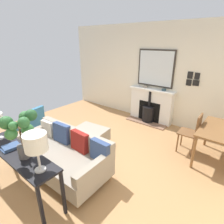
{
  "coord_description": "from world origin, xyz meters",
  "views": [
    {
      "loc": [
        2.34,
        2.43,
        2.31
      ],
      "look_at": [
        -0.63,
        0.06,
        0.81
      ],
      "focal_mm": 28.91,
      "sensor_mm": 36.0,
      "label": 1
    }
  ],
  "objects_px": {
    "mantel_bowl_near": "(145,87)",
    "sofa": "(63,154)",
    "console_table": "(18,157)",
    "armchair_accent": "(30,122)",
    "ottoman": "(90,135)",
    "potted_plant": "(21,127)",
    "dining_chair_near_fireplace": "(193,131)",
    "book_stack": "(11,147)",
    "fireplace": "(150,107)",
    "table_lamp_far_end": "(36,143)",
    "mantel_bowl_far": "(164,90)"
  },
  "relations": [
    {
      "from": "mantel_bowl_far",
      "to": "console_table",
      "type": "bearing_deg",
      "value": -8.42
    },
    {
      "from": "fireplace",
      "to": "mantel_bowl_far",
      "type": "height_order",
      "value": "mantel_bowl_far"
    },
    {
      "from": "dining_chair_near_fireplace",
      "to": "book_stack",
      "type": "bearing_deg",
      "value": -33.71
    },
    {
      "from": "ottoman",
      "to": "dining_chair_near_fireplace",
      "type": "bearing_deg",
      "value": 119.26
    },
    {
      "from": "fireplace",
      "to": "mantel_bowl_near",
      "type": "xyz_separation_m",
      "value": [
        -0.03,
        -0.25,
        0.59
      ]
    },
    {
      "from": "fireplace",
      "to": "sofa",
      "type": "distance_m",
      "value": 3.07
    },
    {
      "from": "mantel_bowl_far",
      "to": "ottoman",
      "type": "distance_m",
      "value": 2.41
    },
    {
      "from": "sofa",
      "to": "armchair_accent",
      "type": "distance_m",
      "value": 1.57
    },
    {
      "from": "ottoman",
      "to": "console_table",
      "type": "distance_m",
      "value": 1.82
    },
    {
      "from": "armchair_accent",
      "to": "console_table",
      "type": "height_order",
      "value": "armchair_accent"
    },
    {
      "from": "fireplace",
      "to": "console_table",
      "type": "distance_m",
      "value": 3.85
    },
    {
      "from": "sofa",
      "to": "dining_chair_near_fireplace",
      "type": "distance_m",
      "value": 2.72
    },
    {
      "from": "armchair_accent",
      "to": "sofa",
      "type": "bearing_deg",
      "value": 81.95
    },
    {
      "from": "fireplace",
      "to": "dining_chair_near_fireplace",
      "type": "bearing_deg",
      "value": 57.07
    },
    {
      "from": "sofa",
      "to": "dining_chair_near_fireplace",
      "type": "relative_size",
      "value": 2.11
    },
    {
      "from": "mantel_bowl_near",
      "to": "mantel_bowl_far",
      "type": "height_order",
      "value": "same"
    },
    {
      "from": "book_stack",
      "to": "mantel_bowl_near",
      "type": "bearing_deg",
      "value": 177.7
    },
    {
      "from": "console_table",
      "to": "book_stack",
      "type": "xyz_separation_m",
      "value": [
        0.0,
        -0.18,
        0.11
      ]
    },
    {
      "from": "mantel_bowl_near",
      "to": "console_table",
      "type": "relative_size",
      "value": 0.08
    },
    {
      "from": "sofa",
      "to": "table_lamp_far_end",
      "type": "xyz_separation_m",
      "value": [
        0.77,
        0.63,
        0.84
      ]
    },
    {
      "from": "potted_plant",
      "to": "fireplace",
      "type": "bearing_deg",
      "value": 179.52
    },
    {
      "from": "fireplace",
      "to": "ottoman",
      "type": "bearing_deg",
      "value": -12.94
    },
    {
      "from": "mantel_bowl_near",
      "to": "table_lamp_far_end",
      "type": "relative_size",
      "value": 0.26
    },
    {
      "from": "ottoman",
      "to": "armchair_accent",
      "type": "height_order",
      "value": "armchair_accent"
    },
    {
      "from": "ottoman",
      "to": "dining_chair_near_fireplace",
      "type": "relative_size",
      "value": 0.91
    },
    {
      "from": "mantel_bowl_far",
      "to": "potted_plant",
      "type": "height_order",
      "value": "potted_plant"
    },
    {
      "from": "fireplace",
      "to": "mantel_bowl_far",
      "type": "distance_m",
      "value": 0.68
    },
    {
      "from": "fireplace",
      "to": "armchair_accent",
      "type": "bearing_deg",
      "value": -31.95
    },
    {
      "from": "potted_plant",
      "to": "dining_chair_near_fireplace",
      "type": "distance_m",
      "value": 3.28
    },
    {
      "from": "mantel_bowl_near",
      "to": "mantel_bowl_far",
      "type": "relative_size",
      "value": 1.09
    },
    {
      "from": "mantel_bowl_far",
      "to": "table_lamp_far_end",
      "type": "xyz_separation_m",
      "value": [
        3.86,
        0.06,
        0.14
      ]
    },
    {
      "from": "book_stack",
      "to": "potted_plant",
      "type": "bearing_deg",
      "value": 97.16
    },
    {
      "from": "console_table",
      "to": "sofa",
      "type": "bearing_deg",
      "value": 179.91
    },
    {
      "from": "sofa",
      "to": "dining_chair_near_fireplace",
      "type": "xyz_separation_m",
      "value": [
        -2.09,
        1.73,
        0.2
      ]
    },
    {
      "from": "mantel_bowl_far",
      "to": "book_stack",
      "type": "relative_size",
      "value": 0.46
    },
    {
      "from": "mantel_bowl_near",
      "to": "dining_chair_near_fireplace",
      "type": "relative_size",
      "value": 0.15
    },
    {
      "from": "potted_plant",
      "to": "mantel_bowl_far",
      "type": "bearing_deg",
      "value": 174.31
    },
    {
      "from": "ottoman",
      "to": "console_table",
      "type": "xyz_separation_m",
      "value": [
        1.75,
        0.26,
        0.45
      ]
    },
    {
      "from": "mantel_bowl_near",
      "to": "sofa",
      "type": "relative_size",
      "value": 0.07
    },
    {
      "from": "mantel_bowl_near",
      "to": "sofa",
      "type": "distance_m",
      "value": 3.17
    },
    {
      "from": "armchair_accent",
      "to": "potted_plant",
      "type": "distance_m",
      "value": 2.13
    },
    {
      "from": "fireplace",
      "to": "potted_plant",
      "type": "bearing_deg",
      "value": -0.48
    },
    {
      "from": "sofa",
      "to": "potted_plant",
      "type": "relative_size",
      "value": 2.97
    },
    {
      "from": "armchair_accent",
      "to": "potted_plant",
      "type": "height_order",
      "value": "potted_plant"
    },
    {
      "from": "mantel_bowl_near",
      "to": "potted_plant",
      "type": "distance_m",
      "value": 3.83
    },
    {
      "from": "armchair_accent",
      "to": "table_lamp_far_end",
      "type": "height_order",
      "value": "table_lamp_far_end"
    },
    {
      "from": "sofa",
      "to": "ottoman",
      "type": "distance_m",
      "value": 1.02
    },
    {
      "from": "table_lamp_far_end",
      "to": "book_stack",
      "type": "xyz_separation_m",
      "value": [
        0.0,
        -0.81,
        -0.38
      ]
    },
    {
      "from": "mantel_bowl_far",
      "to": "sofa",
      "type": "relative_size",
      "value": 0.07
    },
    {
      "from": "mantel_bowl_near",
      "to": "table_lamp_far_end",
      "type": "distance_m",
      "value": 3.92
    }
  ]
}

